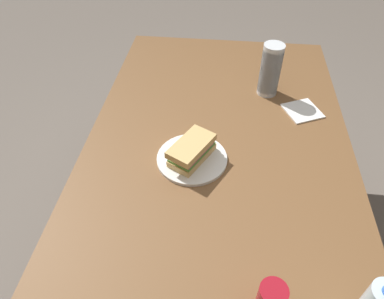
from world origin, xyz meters
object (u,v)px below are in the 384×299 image
at_px(sandwich, 192,150).
at_px(paper_plate, 192,159).
at_px(dining_table, 215,180).
at_px(plastic_cup_stack, 270,70).

bearing_deg(sandwich, paper_plate, 178.02).
bearing_deg(paper_plate, dining_table, 79.76).
bearing_deg(dining_table, paper_plate, -100.24).
xyz_separation_m(paper_plate, sandwich, (0.00, -0.00, 0.05)).
relative_size(paper_plate, sandwich, 1.18).
bearing_deg(dining_table, plastic_cup_stack, 157.28).
relative_size(dining_table, paper_plate, 7.40).
bearing_deg(plastic_cup_stack, paper_plate, -32.24).
xyz_separation_m(sandwich, plastic_cup_stack, (-0.44, 0.27, 0.06)).
bearing_deg(plastic_cup_stack, sandwich, -32.01).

